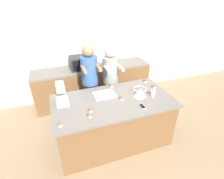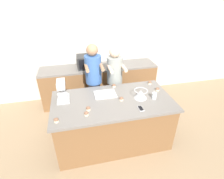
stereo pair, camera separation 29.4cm
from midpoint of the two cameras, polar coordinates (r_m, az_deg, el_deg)
name	(u,v)px [view 2 (the right image)]	position (r m, az deg, el deg)	size (l,w,h in m)	color
ground_plane	(113,138)	(3.56, 2.65, -15.74)	(16.00, 16.00, 0.00)	#937A5B
back_wall	(96,45)	(4.44, -3.30, 14.21)	(10.00, 0.06, 2.70)	#B2ADA3
island_counter	(113,120)	(3.25, 2.84, -10.17)	(2.06, 1.09, 0.90)	brown
back_counter	(100,83)	(4.44, -2.19, 1.96)	(2.80, 0.60, 0.93)	brown
person_left	(94,82)	(3.59, -3.58, 2.32)	(0.34, 0.50, 1.67)	#232328
person_right	(115,82)	(3.69, 3.16, 2.53)	(0.34, 0.50, 1.61)	#232328
stand_mixer	(62,92)	(2.99, -13.29, -0.80)	(0.20, 0.30, 0.36)	#B2B7BC
mixing_bowl	(141,94)	(3.07, 12.06, -1.47)	(0.23, 0.23, 0.15)	#BCBCC1
baking_tray	(105,94)	(3.12, 0.42, -1.52)	(0.38, 0.28, 0.04)	silver
microwave_oven	(87,62)	(4.15, -6.13, 9.02)	(0.46, 0.37, 0.29)	black
cell_phone	(141,108)	(2.84, 12.32, -6.16)	(0.07, 0.15, 0.01)	silver
drinking_glass	(154,96)	(3.12, 16.29, -2.06)	(0.08, 0.08, 0.11)	silver
cupcake_0	(88,108)	(2.74, -4.76, -6.29)	(0.07, 0.07, 0.06)	beige
cupcake_1	(157,89)	(3.40, 17.06, 0.06)	(0.07, 0.07, 0.06)	beige
cupcake_2	(56,120)	(2.59, -14.70, -9.76)	(0.07, 0.07, 0.06)	beige
cupcake_3	(121,99)	(2.98, 5.90, -3.08)	(0.07, 0.07, 0.06)	beige
cupcake_4	(86,114)	(2.64, -5.24, -7.93)	(0.07, 0.07, 0.06)	beige
cupcake_5	(114,86)	(3.37, 3.09, 1.24)	(0.07, 0.07, 0.06)	beige
cupcake_6	(150,83)	(3.59, 14.54, 2.12)	(0.07, 0.07, 0.06)	beige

